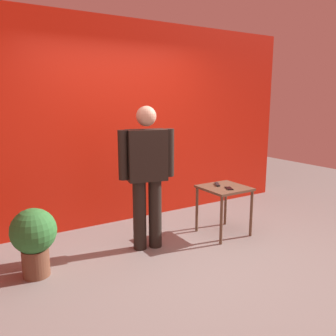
{
  "coord_description": "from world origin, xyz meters",
  "views": [
    {
      "loc": [
        -2.0,
        -2.81,
        1.71
      ],
      "look_at": [
        0.08,
        0.55,
        0.93
      ],
      "focal_mm": 37.2,
      "sensor_mm": 36.0,
      "label": 1
    }
  ],
  "objects_px": {
    "standing_person": "(147,171)",
    "tv_remote": "(217,184)",
    "side_table": "(224,194)",
    "cell_phone": "(229,188)",
    "potted_plant": "(34,237)"
  },
  "relations": [
    {
      "from": "cell_phone",
      "to": "tv_remote",
      "type": "xyz_separation_m",
      "value": [
        -0.01,
        0.22,
        0.01
      ]
    },
    {
      "from": "potted_plant",
      "to": "tv_remote",
      "type": "bearing_deg",
      "value": -0.16
    },
    {
      "from": "cell_phone",
      "to": "potted_plant",
      "type": "relative_size",
      "value": 0.21
    },
    {
      "from": "side_table",
      "to": "cell_phone",
      "type": "relative_size",
      "value": 4.34
    },
    {
      "from": "standing_person",
      "to": "tv_remote",
      "type": "height_order",
      "value": "standing_person"
    },
    {
      "from": "cell_phone",
      "to": "potted_plant",
      "type": "distance_m",
      "value": 2.29
    },
    {
      "from": "cell_phone",
      "to": "tv_remote",
      "type": "bearing_deg",
      "value": 113.79
    },
    {
      "from": "tv_remote",
      "to": "potted_plant",
      "type": "relative_size",
      "value": 0.25
    },
    {
      "from": "tv_remote",
      "to": "side_table",
      "type": "bearing_deg",
      "value": -49.63
    },
    {
      "from": "standing_person",
      "to": "side_table",
      "type": "bearing_deg",
      "value": -7.58
    },
    {
      "from": "standing_person",
      "to": "tv_remote",
      "type": "distance_m",
      "value": 1.05
    },
    {
      "from": "tv_remote",
      "to": "potted_plant",
      "type": "bearing_deg",
      "value": -150.19
    },
    {
      "from": "side_table",
      "to": "tv_remote",
      "type": "relative_size",
      "value": 3.67
    },
    {
      "from": "side_table",
      "to": "potted_plant",
      "type": "height_order",
      "value": "potted_plant"
    },
    {
      "from": "side_table",
      "to": "cell_phone",
      "type": "xyz_separation_m",
      "value": [
        -0.02,
        -0.1,
        0.1
      ]
    }
  ]
}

